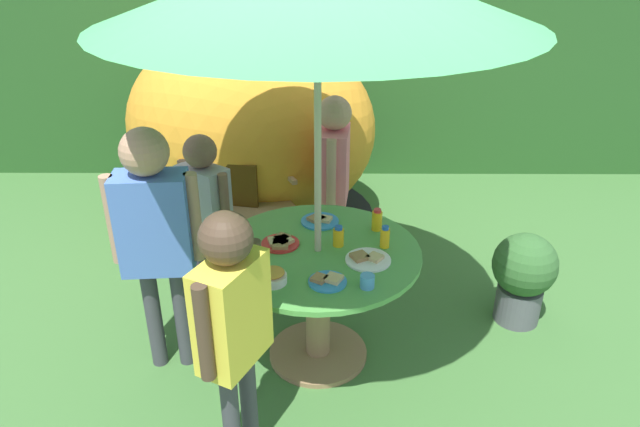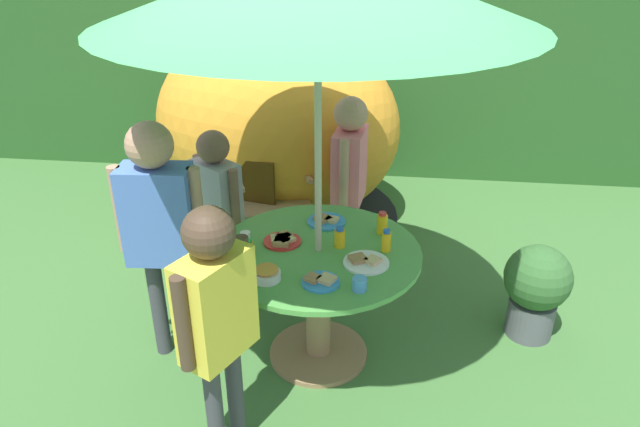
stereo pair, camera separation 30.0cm
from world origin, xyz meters
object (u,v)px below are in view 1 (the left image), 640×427
garden_table (318,283)px  child_in_pink_shirt (334,166)px  cup_near (243,241)px  cup_far (367,281)px  child_in_blue_shirt (155,224)px  potted_plant (523,274)px  child_in_grey_shirt (205,201)px  plate_front_edge (320,221)px  dome_tent (251,128)px  wooden_chair (248,187)px  snack_bowl (273,276)px  child_in_yellow_shirt (232,313)px  juice_bottle_center_front (385,237)px  juice_bottle_far_left (377,220)px  juice_bottle_far_right (250,253)px  plate_center_back (280,242)px  juice_bottle_mid_left (235,251)px  plate_back_edge (368,259)px  juice_bottle_near_left (338,237)px  plate_near_right (327,281)px

garden_table → child_in_pink_shirt: child_in_pink_shirt is taller
cup_near → cup_far: (0.65, -0.39, 0.00)m
child_in_blue_shirt → potted_plant: bearing=6.8°
child_in_grey_shirt → plate_front_edge: child_in_grey_shirt is taller
dome_tent → potted_plant: 2.36m
wooden_chair → snack_bowl: wooden_chair is taller
child_in_yellow_shirt → juice_bottle_center_front: bearing=-17.2°
juice_bottle_far_left → juice_bottle_far_right: bearing=-152.9°
plate_center_back → juice_bottle_mid_left: 0.28m
garden_table → juice_bottle_mid_left: 0.51m
potted_plant → child_in_blue_shirt: child_in_blue_shirt is taller
juice_bottle_far_left → cup_near: (-0.74, -0.19, -0.03)m
wooden_chair → juice_bottle_far_right: wooden_chair is taller
child_in_pink_shirt → child_in_blue_shirt: size_ratio=0.92×
juice_bottle_center_front → juice_bottle_mid_left: juice_bottle_center_front is taller
plate_back_edge → wooden_chair: bearing=121.6°
juice_bottle_far_right → child_in_grey_shirt: bearing=119.2°
potted_plant → juice_bottle_near_left: size_ratio=5.14×
dome_tent → child_in_blue_shirt: (-0.28, -1.85, 0.12)m
plate_back_edge → plate_center_back: same height
child_in_blue_shirt → juice_bottle_near_left: size_ratio=12.06×
child_in_blue_shirt → juice_bottle_center_front: (1.19, 0.10, -0.13)m
child_in_blue_shirt → cup_near: 0.47m
potted_plant → plate_front_edge: size_ratio=2.73×
juice_bottle_far_left → plate_center_back: bearing=-161.9°
wooden_chair → dome_tent: size_ratio=0.41×
plate_center_back → juice_bottle_mid_left: juice_bottle_mid_left is taller
juice_bottle_far_left → juice_bottle_center_front: size_ratio=1.03×
wooden_chair → plate_front_edge: wooden_chair is taller
plate_front_edge → juice_bottle_far_right: (-0.36, -0.43, 0.04)m
juice_bottle_near_left → cup_far: juice_bottle_near_left is taller
child_in_pink_shirt → juice_bottle_mid_left: size_ratio=10.99×
wooden_chair → juice_bottle_mid_left: 1.28m
plate_front_edge → juice_bottle_center_front: (0.35, -0.28, 0.05)m
child_in_grey_shirt → child_in_blue_shirt: child_in_blue_shirt is taller
juice_bottle_mid_left → plate_back_edge: bearing=0.1°
plate_back_edge → cup_near: bearing=167.2°
child_in_yellow_shirt → juice_bottle_far_right: bearing=25.8°
child_in_blue_shirt → plate_center_back: bearing=6.5°
wooden_chair → potted_plant: bearing=-48.2°
plate_near_right → juice_bottle_far_left: bearing=62.5°
cup_far → potted_plant: bearing=34.4°
child_in_blue_shirt → plate_back_edge: size_ratio=5.97×
wooden_chair → child_in_blue_shirt: 1.30m
garden_table → plate_center_back: plate_center_back is taller
cup_near → plate_near_right: bearing=-37.9°
plate_back_edge → juice_bottle_near_left: juice_bottle_near_left is taller
child_in_pink_shirt → juice_bottle_far_left: child_in_pink_shirt is taller
snack_bowl → cup_far: size_ratio=1.97×
garden_table → juice_bottle_near_left: bearing=24.7°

